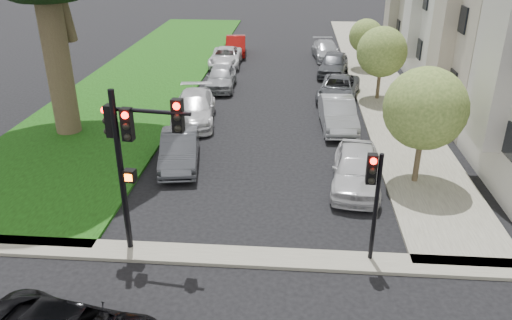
# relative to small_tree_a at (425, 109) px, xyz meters

# --- Properties ---
(ground) EXTENTS (140.00, 140.00, 0.00)m
(ground) POSITION_rel_small_tree_a_xyz_m (-6.20, -7.62, -3.16)
(ground) COLOR black
(ground) RESTS_ON ground
(grass_strip) EXTENTS (8.00, 44.00, 0.12)m
(grass_strip) POSITION_rel_small_tree_a_xyz_m (-15.20, 16.38, -3.10)
(grass_strip) COLOR black
(grass_strip) RESTS_ON ground
(sidewalk_right) EXTENTS (3.50, 44.00, 0.12)m
(sidewalk_right) POSITION_rel_small_tree_a_xyz_m (0.55, 16.38, -3.10)
(sidewalk_right) COLOR #6E685B
(sidewalk_right) RESTS_ON ground
(sidewalk_cross) EXTENTS (60.00, 1.00, 0.12)m
(sidewalk_cross) POSITION_rel_small_tree_a_xyz_m (-6.20, -5.62, -3.10)
(sidewalk_cross) COLOR #6E685B
(sidewalk_cross) RESTS_ON ground
(small_tree_a) EXTENTS (3.17, 3.17, 4.75)m
(small_tree_a) POSITION_rel_small_tree_a_xyz_m (0.00, 0.00, 0.00)
(small_tree_a) COLOR #4B3B2A
(small_tree_a) RESTS_ON ground
(small_tree_b) EXTENTS (2.90, 2.90, 4.35)m
(small_tree_b) POSITION_rel_small_tree_a_xyz_m (0.00, 10.84, -0.27)
(small_tree_b) COLOR #4B3B2A
(small_tree_b) RESTS_ON ground
(small_tree_c) EXTENTS (2.41, 2.41, 3.62)m
(small_tree_c) POSITION_rel_small_tree_a_xyz_m (0.00, 18.12, -0.75)
(small_tree_c) COLOR #4B3B2A
(small_tree_c) RESTS_ON ground
(traffic_signal_main) EXTENTS (2.59, 0.68, 5.30)m
(traffic_signal_main) POSITION_rel_small_tree_a_xyz_m (-9.58, -5.39, 0.50)
(traffic_signal_main) COLOR black
(traffic_signal_main) RESTS_ON ground
(traffic_signal_secondary) EXTENTS (0.45, 0.37, 3.62)m
(traffic_signal_secondary) POSITION_rel_small_tree_a_xyz_m (-2.57, -5.43, -0.63)
(traffic_signal_secondary) COLOR black
(traffic_signal_secondary) RESTS_ON ground
(car_parked_0) EXTENTS (2.36, 4.81, 1.58)m
(car_parked_0) POSITION_rel_small_tree_a_xyz_m (-2.42, -0.52, -2.37)
(car_parked_0) COLOR silver
(car_parked_0) RESTS_ON ground
(car_parked_1) EXTENTS (1.89, 4.76, 1.54)m
(car_parked_1) POSITION_rel_small_tree_a_xyz_m (-2.70, 5.96, -2.39)
(car_parked_1) COLOR #999BA0
(car_parked_1) RESTS_ON ground
(car_parked_2) EXTENTS (3.08, 5.15, 1.34)m
(car_parked_2) POSITION_rel_small_tree_a_xyz_m (-2.32, 10.88, -2.49)
(car_parked_2) COLOR #3F4247
(car_parked_2) RESTS_ON ground
(car_parked_3) EXTENTS (2.59, 4.84, 1.57)m
(car_parked_3) POSITION_rel_small_tree_a_xyz_m (-2.30, 16.41, -2.37)
(car_parked_3) COLOR #3F4247
(car_parked_3) RESTS_ON ground
(car_parked_4) EXTENTS (2.40, 4.91, 1.37)m
(car_parked_4) POSITION_rel_small_tree_a_xyz_m (-2.57, 21.11, -2.47)
(car_parked_4) COLOR #999BA0
(car_parked_4) RESTS_ON ground
(car_parked_5) EXTENTS (2.20, 4.55, 1.44)m
(car_parked_5) POSITION_rel_small_tree_a_xyz_m (-9.78, 0.94, -2.44)
(car_parked_5) COLOR #3F4247
(car_parked_5) RESTS_ON ground
(car_parked_6) EXTENTS (2.73, 5.43, 1.51)m
(car_parked_6) POSITION_rel_small_tree_a_xyz_m (-10.19, 6.29, -2.40)
(car_parked_6) COLOR silver
(car_parked_6) RESTS_ON ground
(car_parked_7) EXTENTS (1.90, 4.42, 1.49)m
(car_parked_7) POSITION_rel_small_tree_a_xyz_m (-9.66, 12.47, -2.41)
(car_parked_7) COLOR #999BA0
(car_parked_7) RESTS_ON ground
(car_parked_8) EXTENTS (2.34, 4.86, 1.33)m
(car_parked_8) POSITION_rel_small_tree_a_xyz_m (-10.16, 18.32, -2.49)
(car_parked_8) COLOR silver
(car_parked_8) RESTS_ON ground
(car_parked_9) EXTENTS (1.98, 4.61, 1.47)m
(car_parked_9) POSITION_rel_small_tree_a_xyz_m (-9.83, 22.06, -2.42)
(car_parked_9) COLOR maroon
(car_parked_9) RESTS_ON ground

